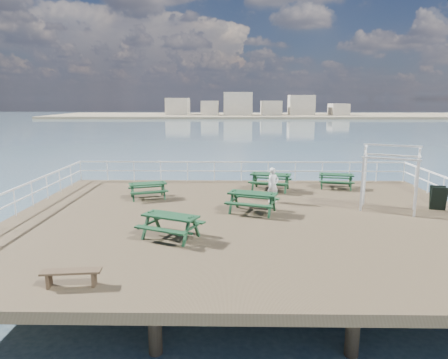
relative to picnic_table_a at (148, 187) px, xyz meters
The scene contains 12 objects.
ground 5.24m from the picnic_table_a, 33.64° to the right, with size 18.00×14.00×0.30m, color brown.
sea_backdrop 132.27m from the picnic_table_a, 82.67° to the left, with size 300.00×300.00×9.20m.
railing 4.28m from the picnic_table_a, ahead, with size 17.77×13.76×1.10m.
picnic_table_a is the anchor object (origin of this frame).
picnic_table_b 5.96m from the picnic_table_a, 16.75° to the left, with size 2.26×2.00×0.94m.
picnic_table_c 9.34m from the picnic_table_a, 13.98° to the left, with size 1.91×1.65×0.82m.
picnic_table_d 5.56m from the picnic_table_a, 70.99° to the right, with size 2.24×2.06×0.88m.
picnic_table_e 5.13m from the picnic_table_a, 25.93° to the right, with size 2.26×2.03×0.91m.
flat_bench_far 8.68m from the picnic_table_a, 90.49° to the right, with size 1.43×0.49×0.40m.
trellis_arbor 10.27m from the picnic_table_a, 10.38° to the right, with size 2.42×1.91×2.66m.
sandwich_board 12.25m from the picnic_table_a, ahead, with size 0.69×0.57×1.00m.
person 5.62m from the picnic_table_a, ahead, with size 0.55×0.36×1.51m, color white.
Camera 1 is at (-0.60, -14.64, 4.42)m, focal length 32.00 mm.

